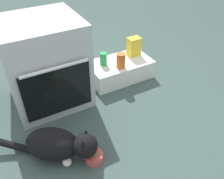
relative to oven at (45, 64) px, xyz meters
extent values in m
plane|color=#384C47|center=(-0.05, -0.39, -0.36)|extent=(8.00, 8.00, 0.00)
cube|color=#B7BABF|center=(0.00, 0.00, 0.00)|extent=(0.60, 0.56, 0.71)
cube|color=black|center=(0.00, -0.28, -0.09)|extent=(0.51, 0.01, 0.39)
cylinder|color=silver|center=(0.00, -0.31, 0.13)|extent=(0.48, 0.02, 0.02)
cube|color=white|center=(0.69, -0.01, -0.27)|extent=(0.60, 0.33, 0.18)
cylinder|color=#C64C47|center=(0.05, -0.77, -0.33)|extent=(0.12, 0.12, 0.06)
sphere|color=brown|center=(0.05, -0.77, -0.31)|extent=(0.07, 0.07, 0.07)
ellipsoid|color=black|center=(-0.17, -0.61, -0.23)|extent=(0.41, 0.38, 0.22)
sphere|color=black|center=(0.01, -0.74, -0.22)|extent=(0.16, 0.16, 0.16)
cone|color=black|center=(0.03, -0.70, -0.16)|extent=(0.06, 0.06, 0.07)
cone|color=black|center=(-0.02, -0.77, -0.16)|extent=(0.06, 0.06, 0.07)
cylinder|color=black|center=(-0.41, -0.43, -0.29)|extent=(0.27, 0.22, 0.12)
sphere|color=silver|center=(-0.05, -0.62, -0.33)|extent=(0.06, 0.06, 0.06)
sphere|color=silver|center=(-0.12, -0.72, -0.33)|extent=(0.06, 0.06, 0.06)
cylinder|color=#D16023|center=(0.64, -0.10, -0.11)|extent=(0.08, 0.08, 0.14)
cylinder|color=green|center=(0.53, 0.02, -0.12)|extent=(0.07, 0.07, 0.12)
cube|color=yellow|center=(0.87, 0.04, -0.09)|extent=(0.12, 0.09, 0.18)
camera|label=1|loc=(-0.33, -1.69, 1.00)|focal=38.70mm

